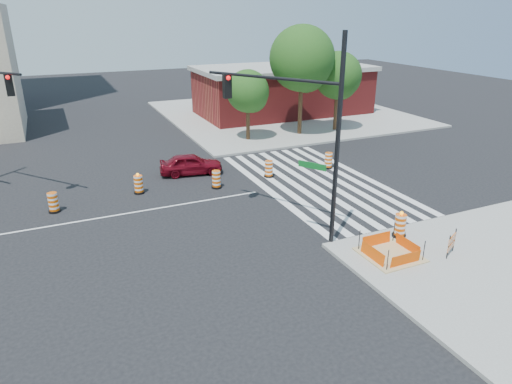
{
  "coord_description": "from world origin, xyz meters",
  "views": [
    {
      "loc": [
        -2.73,
        -21.71,
        9.46
      ],
      "look_at": [
        5.59,
        -3.21,
        1.4
      ],
      "focal_mm": 32.0,
      "sensor_mm": 36.0,
      "label": 1
    }
  ],
  "objects": [
    {
      "name": "pit_drum",
      "position": [
        10.48,
        -7.8,
        0.65
      ],
      "size": [
        0.62,
        0.62,
        1.21
      ],
      "color": "black",
      "rests_on": "ground"
    },
    {
      "name": "brick_storefront",
      "position": [
        18.0,
        18.0,
        2.32
      ],
      "size": [
        16.5,
        8.5,
        4.6
      ],
      "color": "maroon",
      "rests_on": "ground"
    },
    {
      "name": "sidewalk_ne",
      "position": [
        18.0,
        18.0,
        0.07
      ],
      "size": [
        22.0,
        22.0,
        0.15
      ],
      "primitive_type": "cube",
      "color": "gray",
      "rests_on": "ground"
    },
    {
      "name": "ground",
      "position": [
        0.0,
        0.0,
        0.0
      ],
      "size": [
        120.0,
        120.0,
        0.0
      ],
      "primitive_type": "plane",
      "color": "black",
      "rests_on": "ground"
    },
    {
      "name": "median_drum_2",
      "position": [
        -3.38,
        1.72,
        0.48
      ],
      "size": [
        0.6,
        0.6,
        1.02
      ],
      "color": "black",
      "rests_on": "ground"
    },
    {
      "name": "lane_centerline",
      "position": [
        0.0,
        0.0,
        0.01
      ],
      "size": [
        14.0,
        0.12,
        0.01
      ],
      "primitive_type": "cube",
      "color": "silver",
      "rests_on": "ground"
    },
    {
      "name": "tree_north_d",
      "position": [
        15.5,
        10.11,
        5.78
      ],
      "size": [
        5.06,
        5.06,
        8.61
      ],
      "color": "#382314",
      "rests_on": "ground"
    },
    {
      "name": "median_drum_3",
      "position": [
        1.02,
        2.55,
        0.49
      ],
      "size": [
        0.6,
        0.6,
        1.18
      ],
      "color": "black",
      "rests_on": "ground"
    },
    {
      "name": "barricade",
      "position": [
        11.28,
        -9.97,
        0.72
      ],
      "size": [
        0.8,
        0.44,
        1.04
      ],
      "rotation": [
        0.0,
        0.0,
        0.48
      ],
      "color": "#DA5204",
      "rests_on": "ground"
    },
    {
      "name": "median_drum_6",
      "position": [
        13.03,
        1.94,
        0.48
      ],
      "size": [
        0.6,
        0.6,
        1.02
      ],
      "color": "black",
      "rests_on": "ground"
    },
    {
      "name": "tree_north_c",
      "position": [
        10.97,
        10.19,
        3.67
      ],
      "size": [
        3.25,
        3.22,
        5.47
      ],
      "color": "#382314",
      "rests_on": "ground"
    },
    {
      "name": "red_coupe",
      "position": [
        4.61,
        4.45,
        0.65
      ],
      "size": [
        4.05,
        2.23,
        1.31
      ],
      "primitive_type": "imported",
      "rotation": [
        0.0,
        0.0,
        1.38
      ],
      "color": "#630814",
      "rests_on": "ground"
    },
    {
      "name": "tree_north_e",
      "position": [
        18.88,
        10.07,
        4.39
      ],
      "size": [
        3.85,
        3.85,
        6.54
      ],
      "color": "#382314",
      "rests_on": "ground"
    },
    {
      "name": "excavation_pit",
      "position": [
        9.0,
        -9.0,
        0.22
      ],
      "size": [
        2.2,
        2.2,
        0.9
      ],
      "color": "tan",
      "rests_on": "ground"
    },
    {
      "name": "median_drum_4",
      "position": [
        5.24,
        1.55,
        0.48
      ],
      "size": [
        0.6,
        0.6,
        1.02
      ],
      "color": "black",
      "rests_on": "ground"
    },
    {
      "name": "crosswalk_east",
      "position": [
        10.95,
        0.0,
        0.01
      ],
      "size": [
        6.75,
        13.5,
        0.01
      ],
      "color": "silver",
      "rests_on": "ground"
    },
    {
      "name": "median_drum_5",
      "position": [
        8.79,
        2.0,
        0.48
      ],
      "size": [
        0.6,
        0.6,
        1.02
      ],
      "color": "black",
      "rests_on": "ground"
    },
    {
      "name": "signal_pole_se",
      "position": [
        6.54,
        -5.4,
        5.31
      ],
      "size": [
        3.54,
        5.69,
        8.67
      ],
      "rotation": [
        0.0,
        0.0,
        2.12
      ],
      "color": "black",
      "rests_on": "ground"
    }
  ]
}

